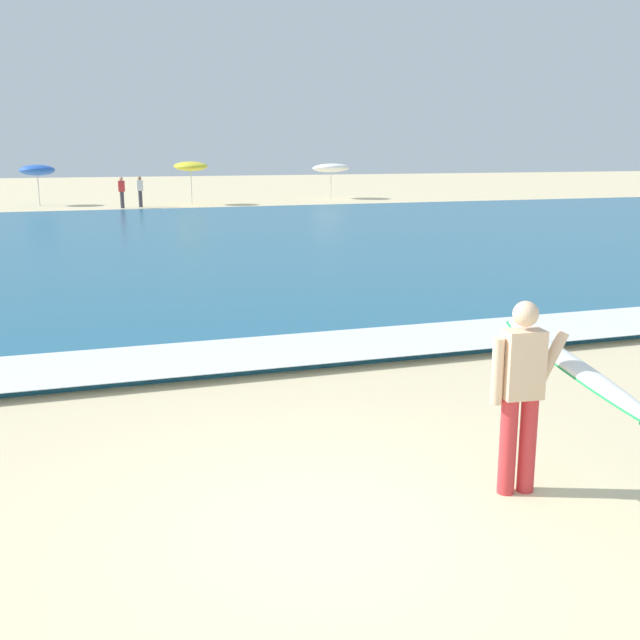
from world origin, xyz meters
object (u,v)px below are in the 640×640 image
Objects in this scene: surfer_with_board at (546,380)px; beachgoer_near_row_mid at (122,191)px; beach_umbrella_1 at (37,170)px; beachgoer_near_row_left at (140,191)px; beach_umbrella_2 at (191,166)px; beach_umbrella_3 at (331,168)px.

surfer_with_board reaches higher than beachgoer_near_row_mid.
beach_umbrella_1 is 1.37× the size of beachgoer_near_row_left.
beach_umbrella_2 is (2.62, 36.28, 1.01)m from surfer_with_board.
surfer_with_board is 1.69× the size of beachgoer_near_row_mid.
surfer_with_board is 1.24× the size of beach_umbrella_1.
beach_umbrella_1 is at bearing 97.78° from surfer_with_board.
beach_umbrella_1 reaches higher than surfer_with_board.
beach_umbrella_2 reaches higher than beachgoer_near_row_left.
beach_umbrella_2 reaches higher than beach_umbrella_3.
beach_umbrella_1 is at bearing -178.32° from beach_umbrella_3.
beachgoer_near_row_left is at bearing 90.31° from surfer_with_board.
beach_umbrella_3 is 1.44× the size of beachgoer_near_row_mid.
beachgoer_near_row_left is at bearing -29.65° from beach_umbrella_1.
beach_umbrella_3 reaches higher than beachgoer_near_row_mid.
beach_umbrella_3 is 1.44× the size of beachgoer_near_row_left.
surfer_with_board is at bearing -94.13° from beach_umbrella_2.
beach_umbrella_3 is 13.18m from beachgoer_near_row_mid.
beach_umbrella_1 is 1.37× the size of beachgoer_near_row_mid.
beach_umbrella_2 is 1.48× the size of beachgoer_near_row_left.
beachgoer_near_row_left is (-2.81, -0.97, -1.20)m from beach_umbrella_2.
beach_umbrella_3 is at bearing 15.10° from beach_umbrella_2.
beachgoer_near_row_mid is at bearing -155.29° from beachgoer_near_row_left.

